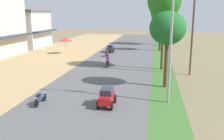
{
  "coord_description": "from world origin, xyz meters",
  "views": [
    {
      "loc": [
        4.75,
        -5.09,
        6.27
      ],
      "look_at": [
        0.97,
        16.91,
        1.23
      ],
      "focal_mm": 40.43,
      "sensor_mm": 36.0,
      "label": 1
    }
  ],
  "objects_px": {
    "vendor_umbrella": "(66,39)",
    "utility_pole_near": "(192,33)",
    "median_tree_nearest": "(168,29)",
    "car_sedan_charcoal": "(110,48)",
    "car_hatchback_red": "(107,96)",
    "motorbike_ahead_third": "(108,61)",
    "median_tree_fourth": "(162,12)",
    "streetlamp_near": "(171,42)",
    "streetlamp_mid": "(161,22)",
    "motorbike_ahead_second": "(41,97)",
    "motorbike_ahead_fourth": "(107,53)",
    "median_tree_third": "(161,20)"
  },
  "relations": [
    {
      "from": "median_tree_nearest",
      "to": "car_sedan_charcoal",
      "type": "height_order",
      "value": "median_tree_nearest"
    },
    {
      "from": "utility_pole_near",
      "to": "car_sedan_charcoal",
      "type": "xyz_separation_m",
      "value": [
        -10.78,
        13.52,
        -3.55
      ]
    },
    {
      "from": "median_tree_fourth",
      "to": "streetlamp_near",
      "type": "height_order",
      "value": "median_tree_fourth"
    },
    {
      "from": "vendor_umbrella",
      "to": "car_hatchback_red",
      "type": "height_order",
      "value": "vendor_umbrella"
    },
    {
      "from": "streetlamp_near",
      "to": "motorbike_ahead_second",
      "type": "height_order",
      "value": "streetlamp_near"
    },
    {
      "from": "median_tree_third",
      "to": "streetlamp_mid",
      "type": "distance_m",
      "value": 14.28
    },
    {
      "from": "median_tree_fourth",
      "to": "motorbike_ahead_second",
      "type": "height_order",
      "value": "median_tree_fourth"
    },
    {
      "from": "median_tree_nearest",
      "to": "motorbike_ahead_fourth",
      "type": "relative_size",
      "value": 3.57
    },
    {
      "from": "streetlamp_mid",
      "to": "vendor_umbrella",
      "type": "bearing_deg",
      "value": -126.06
    },
    {
      "from": "median_tree_third",
      "to": "motorbike_ahead_second",
      "type": "bearing_deg",
      "value": -107.14
    },
    {
      "from": "streetlamp_near",
      "to": "motorbike_ahead_third",
      "type": "distance_m",
      "value": 13.28
    },
    {
      "from": "median_tree_fourth",
      "to": "median_tree_third",
      "type": "bearing_deg",
      "value": -91.88
    },
    {
      "from": "motorbike_ahead_fourth",
      "to": "streetlamp_mid",
      "type": "bearing_deg",
      "value": 69.7
    },
    {
      "from": "car_hatchback_red",
      "to": "motorbike_ahead_fourth",
      "type": "relative_size",
      "value": 1.11
    },
    {
      "from": "motorbike_ahead_fourth",
      "to": "utility_pole_near",
      "type": "bearing_deg",
      "value": -41.73
    },
    {
      "from": "utility_pole_near",
      "to": "motorbike_ahead_fourth",
      "type": "relative_size",
      "value": 4.56
    },
    {
      "from": "motorbike_ahead_second",
      "to": "motorbike_ahead_third",
      "type": "bearing_deg",
      "value": 79.85
    },
    {
      "from": "median_tree_third",
      "to": "median_tree_nearest",
      "type": "bearing_deg",
      "value": -89.57
    },
    {
      "from": "median_tree_third",
      "to": "utility_pole_near",
      "type": "bearing_deg",
      "value": -80.38
    },
    {
      "from": "median_tree_third",
      "to": "motorbike_ahead_third",
      "type": "relative_size",
      "value": 3.71
    },
    {
      "from": "streetlamp_mid",
      "to": "streetlamp_near",
      "type": "bearing_deg",
      "value": -90.0
    },
    {
      "from": "motorbike_ahead_third",
      "to": "utility_pole_near",
      "type": "bearing_deg",
      "value": -12.89
    },
    {
      "from": "vendor_umbrella",
      "to": "median_tree_nearest",
      "type": "distance_m",
      "value": 21.79
    },
    {
      "from": "vendor_umbrella",
      "to": "car_hatchback_red",
      "type": "xyz_separation_m",
      "value": [
        10.57,
        -21.29,
        -1.56
      ]
    },
    {
      "from": "car_hatchback_red",
      "to": "motorbike_ahead_second",
      "type": "distance_m",
      "value": 4.64
    },
    {
      "from": "streetlamp_near",
      "to": "streetlamp_mid",
      "type": "height_order",
      "value": "streetlamp_mid"
    },
    {
      "from": "median_tree_nearest",
      "to": "car_hatchback_red",
      "type": "bearing_deg",
      "value": -127.11
    },
    {
      "from": "vendor_umbrella",
      "to": "utility_pole_near",
      "type": "bearing_deg",
      "value": -32.05
    },
    {
      "from": "median_tree_third",
      "to": "streetlamp_mid",
      "type": "height_order",
      "value": "streetlamp_mid"
    },
    {
      "from": "motorbike_ahead_second",
      "to": "streetlamp_mid",
      "type": "bearing_deg",
      "value": 78.18
    },
    {
      "from": "vendor_umbrella",
      "to": "car_hatchback_red",
      "type": "relative_size",
      "value": 1.26
    },
    {
      "from": "median_tree_third",
      "to": "motorbike_ahead_third",
      "type": "xyz_separation_m",
      "value": [
        -6.21,
        -14.73,
        -4.36
      ]
    },
    {
      "from": "vendor_umbrella",
      "to": "utility_pole_near",
      "type": "distance_m",
      "value": 20.53
    },
    {
      "from": "car_hatchback_red",
      "to": "streetlamp_near",
      "type": "bearing_deg",
      "value": 19.33
    },
    {
      "from": "vendor_umbrella",
      "to": "median_tree_nearest",
      "type": "height_order",
      "value": "median_tree_nearest"
    },
    {
      "from": "streetlamp_mid",
      "to": "utility_pole_near",
      "type": "bearing_deg",
      "value": -85.21
    },
    {
      "from": "motorbike_ahead_second",
      "to": "motorbike_ahead_third",
      "type": "height_order",
      "value": "motorbike_ahead_third"
    },
    {
      "from": "median_tree_fourth",
      "to": "median_tree_nearest",
      "type": "bearing_deg",
      "value": -90.19
    },
    {
      "from": "motorbike_ahead_fourth",
      "to": "median_tree_fourth",
      "type": "bearing_deg",
      "value": 62.61
    },
    {
      "from": "car_hatchback_red",
      "to": "motorbike_ahead_fourth",
      "type": "height_order",
      "value": "car_hatchback_red"
    },
    {
      "from": "car_sedan_charcoal",
      "to": "car_hatchback_red",
      "type": "bearing_deg",
      "value": -80.48
    },
    {
      "from": "median_tree_fourth",
      "to": "car_sedan_charcoal",
      "type": "bearing_deg",
      "value": -125.73
    },
    {
      "from": "median_tree_fourth",
      "to": "streetlamp_mid",
      "type": "relative_size",
      "value": 1.22
    },
    {
      "from": "median_tree_third",
      "to": "streetlamp_mid",
      "type": "bearing_deg",
      "value": 89.02
    },
    {
      "from": "vendor_umbrella",
      "to": "streetlamp_mid",
      "type": "height_order",
      "value": "streetlamp_mid"
    },
    {
      "from": "median_tree_nearest",
      "to": "car_sedan_charcoal",
      "type": "bearing_deg",
      "value": 113.53
    },
    {
      "from": "streetlamp_near",
      "to": "motorbike_ahead_third",
      "type": "height_order",
      "value": "streetlamp_near"
    },
    {
      "from": "median_tree_nearest",
      "to": "motorbike_ahead_fourth",
      "type": "distance_m",
      "value": 17.12
    },
    {
      "from": "median_tree_nearest",
      "to": "car_sedan_charcoal",
      "type": "distance_m",
      "value": 20.72
    },
    {
      "from": "car_hatchback_red",
      "to": "motorbike_ahead_third",
      "type": "xyz_separation_m",
      "value": [
        -2.31,
        12.52,
        0.11
      ]
    }
  ]
}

